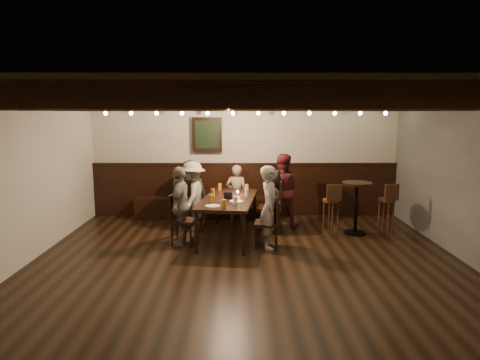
{
  "coord_description": "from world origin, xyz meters",
  "views": [
    {
      "loc": [
        -0.13,
        -5.6,
        2.21
      ],
      "look_at": [
        -0.11,
        1.3,
        1.11
      ],
      "focal_mm": 32.0,
      "sensor_mm": 36.0,
      "label": 1
    }
  ],
  "objects_px": {
    "chair_left_far": "(183,229)",
    "person_bench_right": "(282,190)",
    "chair_right_near": "(271,217)",
    "person_right_far": "(270,207)",
    "person_right_near": "(273,201)",
    "person_bench_left": "(191,192)",
    "bar_stool_right": "(386,217)",
    "dining_table": "(229,201)",
    "chair_left_near": "(195,216)",
    "person_left_near": "(193,196)",
    "person_left_far": "(180,206)",
    "person_bench_centre": "(237,194)",
    "chair_right_far": "(268,232)",
    "high_top_table": "(356,200)",
    "bar_stool_left": "(331,217)"
  },
  "relations": [
    {
      "from": "chair_right_far",
      "to": "person_left_near",
      "type": "height_order",
      "value": "person_left_near"
    },
    {
      "from": "bar_stool_left",
      "to": "person_right_far",
      "type": "bearing_deg",
      "value": -158.48
    },
    {
      "from": "person_bench_right",
      "to": "bar_stool_right",
      "type": "distance_m",
      "value": 1.96
    },
    {
      "from": "chair_right_near",
      "to": "high_top_table",
      "type": "bearing_deg",
      "value": -85.87
    },
    {
      "from": "chair_right_far",
      "to": "person_bench_left",
      "type": "bearing_deg",
      "value": 50.16
    },
    {
      "from": "dining_table",
      "to": "person_right_near",
      "type": "bearing_deg",
      "value": 30.96
    },
    {
      "from": "person_bench_left",
      "to": "person_right_far",
      "type": "distance_m",
      "value": 2.13
    },
    {
      "from": "person_left_near",
      "to": "bar_stool_right",
      "type": "bearing_deg",
      "value": 90.35
    },
    {
      "from": "chair_left_near",
      "to": "bar_stool_right",
      "type": "distance_m",
      "value": 3.5
    },
    {
      "from": "person_bench_left",
      "to": "person_bench_centre",
      "type": "height_order",
      "value": "person_bench_left"
    },
    {
      "from": "high_top_table",
      "to": "bar_stool_left",
      "type": "bearing_deg",
      "value": -157.64
    },
    {
      "from": "dining_table",
      "to": "person_right_near",
      "type": "relative_size",
      "value": 1.71
    },
    {
      "from": "chair_left_far",
      "to": "person_bench_right",
      "type": "bearing_deg",
      "value": 129.84
    },
    {
      "from": "chair_right_near",
      "to": "person_bench_centre",
      "type": "distance_m",
      "value": 0.98
    },
    {
      "from": "bar_stool_right",
      "to": "high_top_table",
      "type": "bearing_deg",
      "value": 149.77
    },
    {
      "from": "person_bench_centre",
      "to": "person_right_near",
      "type": "relative_size",
      "value": 1.0
    },
    {
      "from": "person_right_near",
      "to": "bar_stool_right",
      "type": "height_order",
      "value": "person_right_near"
    },
    {
      "from": "dining_table",
      "to": "chair_left_near",
      "type": "xyz_separation_m",
      "value": [
        -0.65,
        0.54,
        -0.4
      ]
    },
    {
      "from": "dining_table",
      "to": "chair_left_near",
      "type": "height_order",
      "value": "chair_left_near"
    },
    {
      "from": "dining_table",
      "to": "person_bench_left",
      "type": "bearing_deg",
      "value": 135.0
    },
    {
      "from": "person_left_far",
      "to": "person_right_near",
      "type": "xyz_separation_m",
      "value": [
        1.6,
        0.7,
        -0.07
      ]
    },
    {
      "from": "dining_table",
      "to": "chair_left_near",
      "type": "relative_size",
      "value": 2.37
    },
    {
      "from": "person_right_near",
      "to": "person_bench_left",
      "type": "bearing_deg",
      "value": 74.74
    },
    {
      "from": "person_right_near",
      "to": "person_bench_right",
      "type": "bearing_deg",
      "value": -18.43
    },
    {
      "from": "chair_left_far",
      "to": "chair_right_near",
      "type": "xyz_separation_m",
      "value": [
        1.54,
        0.71,
        0.04
      ]
    },
    {
      "from": "dining_table",
      "to": "person_left_near",
      "type": "height_order",
      "value": "person_left_near"
    },
    {
      "from": "dining_table",
      "to": "person_bench_left",
      "type": "xyz_separation_m",
      "value": [
        -0.78,
        1.01,
        -0.02
      ]
    },
    {
      "from": "chair_left_far",
      "to": "person_bench_right",
      "type": "distance_m",
      "value": 2.16
    },
    {
      "from": "person_left_near",
      "to": "person_right_far",
      "type": "height_order",
      "value": "person_right_far"
    },
    {
      "from": "person_bench_right",
      "to": "high_top_table",
      "type": "height_order",
      "value": "person_bench_right"
    },
    {
      "from": "bar_stool_right",
      "to": "chair_right_near",
      "type": "bearing_deg",
      "value": 160.26
    },
    {
      "from": "chair_left_far",
      "to": "bar_stool_left",
      "type": "height_order",
      "value": "bar_stool_left"
    },
    {
      "from": "person_bench_right",
      "to": "person_right_near",
      "type": "distance_m",
      "value": 0.49
    },
    {
      "from": "chair_right_near",
      "to": "person_right_near",
      "type": "xyz_separation_m",
      "value": [
        0.03,
        -0.0,
        0.29
      ]
    },
    {
      "from": "chair_right_far",
      "to": "person_left_near",
      "type": "relative_size",
      "value": 0.66
    },
    {
      "from": "dining_table",
      "to": "person_bench_centre",
      "type": "xyz_separation_m",
      "value": [
        0.13,
        1.04,
        -0.07
      ]
    },
    {
      "from": "person_left_near",
      "to": "person_left_far",
      "type": "distance_m",
      "value": 0.9
    },
    {
      "from": "dining_table",
      "to": "chair_right_near",
      "type": "xyz_separation_m",
      "value": [
        0.77,
        0.35,
        -0.36
      ]
    },
    {
      "from": "person_left_far",
      "to": "person_right_far",
      "type": "height_order",
      "value": "person_right_far"
    },
    {
      "from": "person_bench_left",
      "to": "person_bench_right",
      "type": "distance_m",
      "value": 1.8
    },
    {
      "from": "bar_stool_left",
      "to": "bar_stool_right",
      "type": "bearing_deg",
      "value": -3.67
    },
    {
      "from": "chair_left_near",
      "to": "person_bench_centre",
      "type": "distance_m",
      "value": 0.99
    },
    {
      "from": "chair_right_far",
      "to": "person_bench_right",
      "type": "bearing_deg",
      "value": -7.67
    },
    {
      "from": "dining_table",
      "to": "chair_left_far",
      "type": "distance_m",
      "value": 0.94
    },
    {
      "from": "chair_right_far",
      "to": "bar_stool_left",
      "type": "relative_size",
      "value": 0.89
    },
    {
      "from": "dining_table",
      "to": "bar_stool_right",
      "type": "bearing_deg",
      "value": 9.62
    },
    {
      "from": "person_bench_left",
      "to": "person_left_near",
      "type": "relative_size",
      "value": 0.98
    },
    {
      "from": "chair_right_near",
      "to": "person_right_far",
      "type": "xyz_separation_m",
      "value": [
        -0.09,
        -0.9,
        0.38
      ]
    },
    {
      "from": "chair_left_near",
      "to": "person_right_near",
      "type": "distance_m",
      "value": 1.5
    },
    {
      "from": "person_bench_centre",
      "to": "dining_table",
      "type": "bearing_deg",
      "value": 90.0
    }
  ]
}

